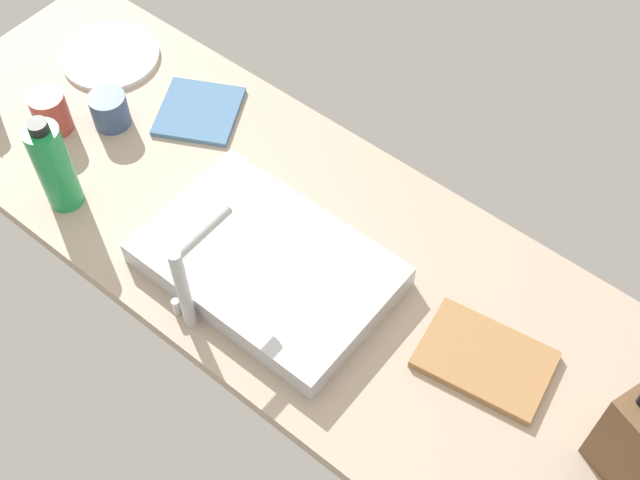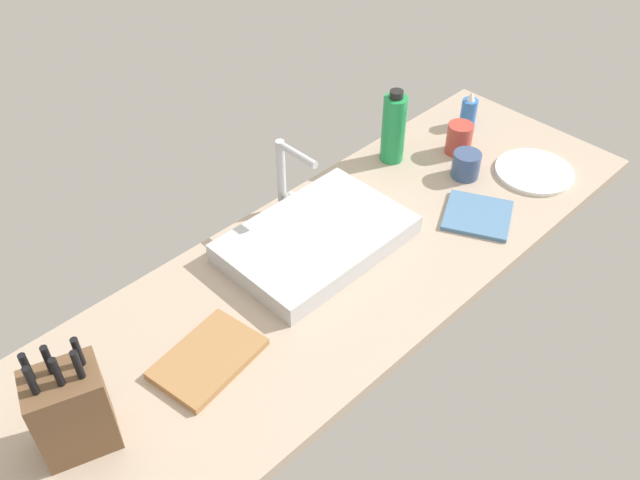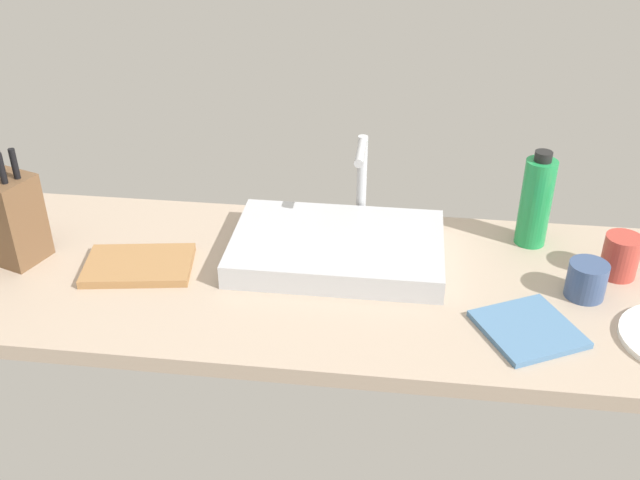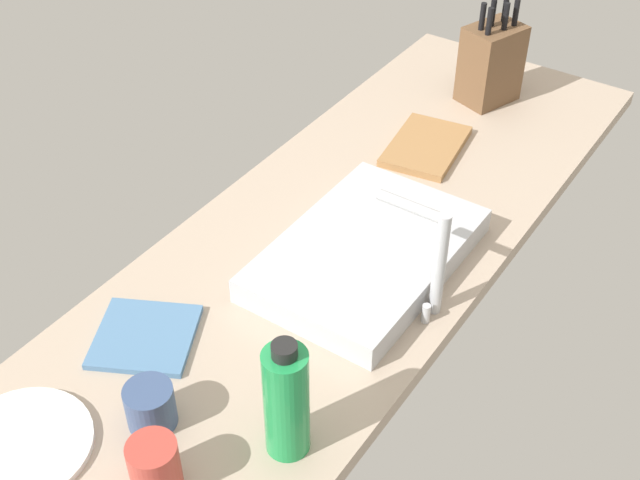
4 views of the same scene
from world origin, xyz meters
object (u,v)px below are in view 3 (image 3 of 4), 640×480
at_px(sink_basin, 337,248).
at_px(knife_block, 7,216).
at_px(water_bottle, 536,201).
at_px(dish_towel, 528,329).
at_px(ceramic_cup, 620,256).
at_px(cutting_board, 139,265).
at_px(faucet, 362,175).
at_px(coffee_mug, 587,281).

relative_size(sink_basin, knife_block, 1.77).
height_order(water_bottle, dish_towel, water_bottle).
bearing_deg(sink_basin, ceramic_cup, 0.60).
height_order(cutting_board, ceramic_cup, ceramic_cup).
bearing_deg(knife_block, faucet, 36.31).
bearing_deg(faucet, ceramic_cup, -14.70).
height_order(sink_basin, faucet, faucet).
relative_size(faucet, knife_block, 0.85).
distance_m(water_bottle, ceramic_cup, 0.22).
height_order(water_bottle, coffee_mug, water_bottle).
relative_size(knife_block, coffee_mug, 3.28).
height_order(faucet, ceramic_cup, faucet).
distance_m(sink_basin, ceramic_cup, 0.61).
xyz_separation_m(faucet, ceramic_cup, (0.57, -0.15, -0.09)).
bearing_deg(ceramic_cup, faucet, 165.30).
relative_size(sink_basin, dish_towel, 2.70).
distance_m(sink_basin, water_bottle, 0.47).
distance_m(cutting_board, ceramic_cup, 1.05).
xyz_separation_m(faucet, water_bottle, (0.40, -0.03, -0.03)).
height_order(knife_block, coffee_mug, knife_block).
xyz_separation_m(knife_block, cutting_board, (0.30, -0.02, -0.09)).
height_order(sink_basin, water_bottle, water_bottle).
xyz_separation_m(cutting_board, ceramic_cup, (1.05, 0.11, 0.04)).
bearing_deg(knife_block, dish_towel, 11.92).
bearing_deg(water_bottle, dish_towel, -97.05).
distance_m(cutting_board, coffee_mug, 0.96).
relative_size(dish_towel, coffee_mug, 2.15).
bearing_deg(knife_block, coffee_mug, 18.90).
xyz_separation_m(knife_block, water_bottle, (1.17, 0.21, 0.00)).
xyz_separation_m(water_bottle, dish_towel, (-0.04, -0.35, -0.10)).
bearing_deg(faucet, coffee_mug, -26.50).
bearing_deg(ceramic_cup, water_bottle, 145.25).
distance_m(knife_block, water_bottle, 1.19).
bearing_deg(water_bottle, faucet, 175.62).
xyz_separation_m(knife_block, dish_towel, (1.13, -0.14, -0.10)).
relative_size(coffee_mug, ceramic_cup, 0.85).
xyz_separation_m(faucet, dish_towel, (0.36, -0.38, -0.13)).
relative_size(sink_basin, coffee_mug, 5.79).
bearing_deg(faucet, knife_block, -162.81).
bearing_deg(dish_towel, ceramic_cup, 46.85).
bearing_deg(water_bottle, coffee_mug, -67.76).
distance_m(sink_basin, coffee_mug, 0.54).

